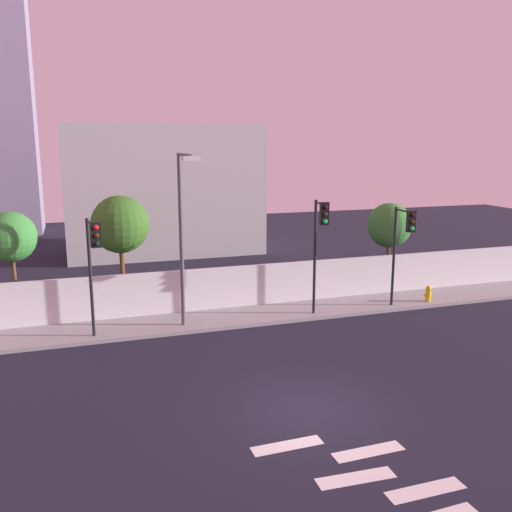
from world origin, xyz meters
name	(u,v)px	position (x,y,z in m)	size (l,w,h in m)	color
ground_plane	(307,409)	(0.00, 0.00, 0.00)	(80.00, 80.00, 0.00)	black
sidewalk	(229,318)	(0.00, 8.20, 0.07)	(36.00, 2.40, 0.15)	gray
perimeter_wall	(220,288)	(0.00, 9.49, 1.05)	(36.00, 0.18, 1.80)	silver
crosswalk_marking	(375,487)	(-0.01, -3.67, 0.00)	(3.97, 4.74, 0.01)	silver
traffic_light_left	(93,254)	(-5.26, 6.97, 3.39)	(0.48, 1.30, 4.43)	black
traffic_light_center	(320,234)	(3.52, 7.03, 3.64)	(0.35, 1.22, 4.80)	black
traffic_light_right	(403,236)	(7.28, 6.84, 3.36)	(0.35, 1.53, 4.37)	black
street_lamp_curbside	(183,226)	(-1.96, 7.48, 4.13)	(0.61, 2.02, 6.70)	#4C4C51
fire_hydrant	(428,293)	(9.20, 7.51, 0.54)	(0.44, 0.26, 0.73)	gold
roadside_tree_leftmost	(11,237)	(-8.29, 10.76, 3.51)	(2.04, 2.04, 4.55)	brown
roadside_tree_midleft	(120,225)	(-4.01, 10.76, 3.82)	(2.44, 2.44, 5.06)	brown
roadside_tree_midright	(389,225)	(9.04, 10.76, 3.17)	(2.22, 2.22, 4.29)	brown
low_building_distant	(163,189)	(-0.24, 23.49, 4.17)	(12.39, 6.00, 8.34)	#A9A9A9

